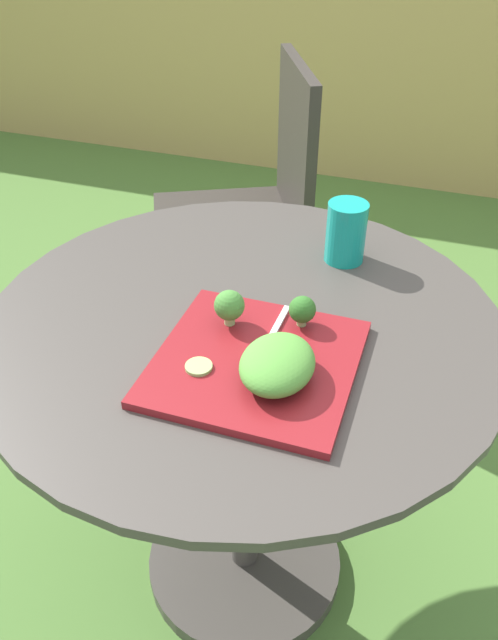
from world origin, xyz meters
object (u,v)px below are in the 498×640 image
object	(u,v)px
patio_chair	(257,195)
drinking_glass	(346,235)
fork	(270,339)
salad_plate	(256,362)

from	to	relation	value
patio_chair	drinking_glass	size ratio (longest dim) A/B	7.78
drinking_glass	fork	size ratio (longest dim) A/B	0.75
salad_plate	drinking_glass	xyz separation A→B (m)	(0.06, 0.35, 0.04)
patio_chair	salad_plate	distance (m)	1.03
salad_plate	fork	xyz separation A→B (m)	(0.01, 0.05, 0.01)
salad_plate	drinking_glass	size ratio (longest dim) A/B	2.56
salad_plate	drinking_glass	bearing A→B (deg)	80.25
patio_chair	salad_plate	world-z (taller)	patio_chair
drinking_glass	fork	distance (m)	0.31
patio_chair	fork	world-z (taller)	patio_chair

